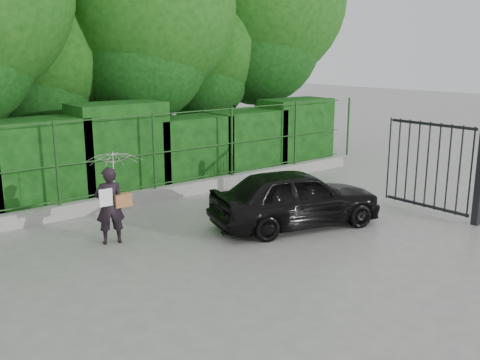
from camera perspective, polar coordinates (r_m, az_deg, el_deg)
ground at (r=9.19m, az=3.10°, el=-8.53°), size 80.00×80.00×0.00m
kerb at (r=12.68m, az=-10.55°, el=-1.84°), size 14.00×0.25×0.30m
fence at (r=12.56m, az=-9.87°, el=2.95°), size 14.13×0.06×1.80m
hedge at (r=13.32m, az=-13.13°, el=2.57°), size 14.20×1.20×2.28m
trees at (r=15.70m, az=-13.33°, el=17.38°), size 17.10×6.15×8.08m
gate at (r=11.95m, az=22.31°, el=1.56°), size 0.22×2.33×2.36m
woman at (r=10.02m, az=-13.34°, el=-0.28°), size 1.00×1.02×1.70m
car at (r=10.83m, az=5.98°, el=-1.86°), size 3.75×2.28×1.19m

